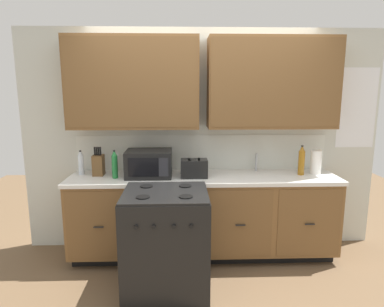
{
  "coord_description": "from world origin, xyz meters",
  "views": [
    {
      "loc": [
        -0.24,
        -3.21,
        1.84
      ],
      "look_at": [
        -0.12,
        0.27,
        1.17
      ],
      "focal_mm": 31.69,
      "sensor_mm": 36.0,
      "label": 1
    }
  ],
  "objects_px": {
    "stove_range": "(166,241)",
    "toaster": "(194,168)",
    "bottle_amber": "(301,161)",
    "knife_block": "(98,165)",
    "paper_towel_roll": "(316,162)",
    "bottle_clear": "(81,163)",
    "bottle_green": "(115,164)",
    "microwave": "(149,163)"
  },
  "relations": [
    {
      "from": "stove_range",
      "to": "bottle_clear",
      "type": "bearing_deg",
      "value": 141.83
    },
    {
      "from": "knife_block",
      "to": "bottle_amber",
      "type": "distance_m",
      "value": 2.19
    },
    {
      "from": "knife_block",
      "to": "bottle_green",
      "type": "distance_m",
      "value": 0.24
    },
    {
      "from": "microwave",
      "to": "paper_towel_roll",
      "type": "distance_m",
      "value": 1.81
    },
    {
      "from": "toaster",
      "to": "paper_towel_roll",
      "type": "xyz_separation_m",
      "value": [
        1.33,
        0.1,
        0.03
      ]
    },
    {
      "from": "bottle_green",
      "to": "bottle_amber",
      "type": "distance_m",
      "value": 1.99
    },
    {
      "from": "bottle_green",
      "to": "toaster",
      "type": "bearing_deg",
      "value": 0.18
    },
    {
      "from": "bottle_green",
      "to": "bottle_amber",
      "type": "bearing_deg",
      "value": 1.9
    },
    {
      "from": "microwave",
      "to": "bottle_clear",
      "type": "relative_size",
      "value": 1.81
    },
    {
      "from": "microwave",
      "to": "toaster",
      "type": "height_order",
      "value": "microwave"
    },
    {
      "from": "bottle_amber",
      "to": "bottle_clear",
      "type": "bearing_deg",
      "value": 177.6
    },
    {
      "from": "toaster",
      "to": "bottle_green",
      "type": "distance_m",
      "value": 0.83
    },
    {
      "from": "knife_block",
      "to": "bottle_amber",
      "type": "height_order",
      "value": "bottle_amber"
    },
    {
      "from": "stove_range",
      "to": "bottle_amber",
      "type": "distance_m",
      "value": 1.69
    },
    {
      "from": "microwave",
      "to": "paper_towel_roll",
      "type": "relative_size",
      "value": 1.85
    },
    {
      "from": "stove_range",
      "to": "knife_block",
      "type": "distance_m",
      "value": 1.17
    },
    {
      "from": "knife_block",
      "to": "bottle_amber",
      "type": "relative_size",
      "value": 0.96
    },
    {
      "from": "toaster",
      "to": "bottle_clear",
      "type": "distance_m",
      "value": 1.23
    },
    {
      "from": "stove_range",
      "to": "bottle_green",
      "type": "height_order",
      "value": "bottle_green"
    },
    {
      "from": "stove_range",
      "to": "knife_block",
      "type": "xyz_separation_m",
      "value": [
        -0.75,
        0.7,
        0.56
      ]
    },
    {
      "from": "bottle_amber",
      "to": "bottle_green",
      "type": "bearing_deg",
      "value": -178.1
    },
    {
      "from": "stove_range",
      "to": "microwave",
      "type": "xyz_separation_m",
      "value": [
        -0.2,
        0.63,
        0.59
      ]
    },
    {
      "from": "microwave",
      "to": "bottle_green",
      "type": "xyz_separation_m",
      "value": [
        -0.35,
        -0.06,
        0.0
      ]
    },
    {
      "from": "bottle_amber",
      "to": "bottle_clear",
      "type": "height_order",
      "value": "bottle_amber"
    },
    {
      "from": "bottle_green",
      "to": "bottle_clear",
      "type": "height_order",
      "value": "bottle_green"
    },
    {
      "from": "microwave",
      "to": "bottle_amber",
      "type": "xyz_separation_m",
      "value": [
        1.64,
        0.01,
        0.02
      ]
    },
    {
      "from": "paper_towel_roll",
      "to": "bottle_green",
      "type": "distance_m",
      "value": 2.16
    },
    {
      "from": "bottle_clear",
      "to": "microwave",
      "type": "bearing_deg",
      "value": -8.44
    },
    {
      "from": "stove_range",
      "to": "bottle_amber",
      "type": "relative_size",
      "value": 2.94
    },
    {
      "from": "microwave",
      "to": "knife_block",
      "type": "relative_size",
      "value": 1.55
    },
    {
      "from": "stove_range",
      "to": "toaster",
      "type": "relative_size",
      "value": 3.39
    },
    {
      "from": "knife_block",
      "to": "toaster",
      "type": "bearing_deg",
      "value": -6.78
    },
    {
      "from": "microwave",
      "to": "bottle_amber",
      "type": "height_order",
      "value": "bottle_amber"
    },
    {
      "from": "toaster",
      "to": "bottle_green",
      "type": "relative_size",
      "value": 0.94
    },
    {
      "from": "toaster",
      "to": "knife_block",
      "type": "relative_size",
      "value": 0.9
    },
    {
      "from": "stove_range",
      "to": "bottle_clear",
      "type": "xyz_separation_m",
      "value": [
        -0.94,
        0.74,
        0.58
      ]
    },
    {
      "from": "stove_range",
      "to": "bottle_green",
      "type": "bearing_deg",
      "value": 133.58
    },
    {
      "from": "paper_towel_roll",
      "to": "bottle_amber",
      "type": "distance_m",
      "value": 0.18
    },
    {
      "from": "knife_block",
      "to": "paper_towel_roll",
      "type": "distance_m",
      "value": 2.36
    },
    {
      "from": "stove_range",
      "to": "microwave",
      "type": "distance_m",
      "value": 0.88
    },
    {
      "from": "knife_block",
      "to": "bottle_clear",
      "type": "xyz_separation_m",
      "value": [
        -0.2,
        0.04,
        0.01
      ]
    },
    {
      "from": "paper_towel_roll",
      "to": "bottle_clear",
      "type": "distance_m",
      "value": 2.56
    }
  ]
}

